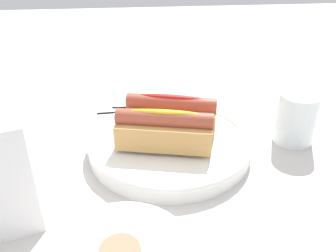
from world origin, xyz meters
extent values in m
plane|color=beige|center=(0.00, 0.00, 0.00)|extent=(2.40, 2.40, 0.00)
cylinder|color=white|center=(0.00, 0.00, 0.01)|extent=(0.27, 0.27, 0.02)
torus|color=white|center=(0.00, 0.00, 0.02)|extent=(0.27, 0.27, 0.01)
cube|color=#DBB270|center=(-0.01, -0.03, 0.05)|extent=(0.16, 0.09, 0.04)
cylinder|color=#A84733|center=(-0.01, -0.03, 0.08)|extent=(0.15, 0.06, 0.03)
ellipsoid|color=red|center=(-0.01, -0.03, 0.09)|extent=(0.11, 0.04, 0.01)
cube|color=tan|center=(0.01, 0.03, 0.05)|extent=(0.16, 0.08, 0.04)
cylinder|color=#A84733|center=(0.01, 0.03, 0.08)|extent=(0.15, 0.06, 0.03)
ellipsoid|color=gold|center=(0.01, 0.03, 0.09)|extent=(0.11, 0.04, 0.01)
cylinder|color=white|center=(-0.22, -0.01, 0.04)|extent=(0.07, 0.07, 0.09)
cylinder|color=silver|center=(-0.22, -0.01, 0.03)|extent=(0.06, 0.06, 0.07)
cylinder|color=#997A5B|center=(0.07, 0.32, 0.13)|extent=(0.03, 0.03, 0.00)
cylinder|color=black|center=(0.02, -0.16, 0.00)|extent=(0.22, 0.02, 0.01)
cylinder|color=black|center=(-0.01, -0.17, 0.00)|extent=(0.22, 0.02, 0.01)
camera|label=1|loc=(0.05, 0.51, 0.34)|focal=38.23mm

